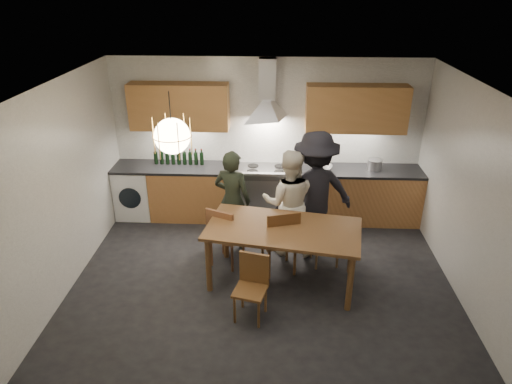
{
  "coord_description": "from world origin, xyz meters",
  "views": [
    {
      "loc": [
        0.15,
        -4.87,
        3.7
      ],
      "look_at": [
        -0.09,
        0.4,
        1.2
      ],
      "focal_mm": 32.0,
      "sensor_mm": 36.0,
      "label": 1
    }
  ],
  "objects_px": {
    "dining_table": "(283,234)",
    "person_left": "(232,200)",
    "person_mid": "(289,203)",
    "stock_pot": "(375,165)",
    "wine_bottles": "(179,157)",
    "chair_back_left": "(224,233)",
    "mixing_bowl": "(323,168)",
    "person_right": "(315,192)",
    "chair_front": "(252,282)"
  },
  "relations": [
    {
      "from": "dining_table",
      "to": "chair_back_left",
      "type": "height_order",
      "value": "chair_back_left"
    },
    {
      "from": "person_mid",
      "to": "stock_pot",
      "type": "relative_size",
      "value": 6.97
    },
    {
      "from": "chair_front",
      "to": "stock_pot",
      "type": "xyz_separation_m",
      "value": [
        1.83,
        2.47,
        0.52
      ]
    },
    {
      "from": "chair_back_left",
      "to": "wine_bottles",
      "type": "relative_size",
      "value": 1.1
    },
    {
      "from": "stock_pot",
      "to": "person_right",
      "type": "bearing_deg",
      "value": -138.88
    },
    {
      "from": "person_right",
      "to": "stock_pot",
      "type": "xyz_separation_m",
      "value": [
        1.01,
        0.88,
        0.08
      ]
    },
    {
      "from": "person_left",
      "to": "person_mid",
      "type": "relative_size",
      "value": 0.95
    },
    {
      "from": "person_right",
      "to": "stock_pot",
      "type": "distance_m",
      "value": 1.34
    },
    {
      "from": "chair_back_left",
      "to": "stock_pot",
      "type": "height_order",
      "value": "stock_pot"
    },
    {
      "from": "dining_table",
      "to": "person_left",
      "type": "relative_size",
      "value": 1.37
    },
    {
      "from": "mixing_bowl",
      "to": "wine_bottles",
      "type": "distance_m",
      "value": 2.35
    },
    {
      "from": "person_left",
      "to": "mixing_bowl",
      "type": "relative_size",
      "value": 5.15
    },
    {
      "from": "stock_pot",
      "to": "wine_bottles",
      "type": "distance_m",
      "value": 3.17
    },
    {
      "from": "chair_back_left",
      "to": "stock_pot",
      "type": "xyz_separation_m",
      "value": [
        2.27,
        1.47,
        0.46
      ]
    },
    {
      "from": "dining_table",
      "to": "person_left",
      "type": "distance_m",
      "value": 1.15
    },
    {
      "from": "chair_front",
      "to": "person_mid",
      "type": "bearing_deg",
      "value": 86.71
    },
    {
      "from": "person_left",
      "to": "person_right",
      "type": "xyz_separation_m",
      "value": [
        1.19,
        0.03,
        0.14
      ]
    },
    {
      "from": "person_left",
      "to": "mixing_bowl",
      "type": "distance_m",
      "value": 1.63
    },
    {
      "from": "mixing_bowl",
      "to": "stock_pot",
      "type": "relative_size",
      "value": 1.29
    },
    {
      "from": "wine_bottles",
      "to": "person_left",
      "type": "bearing_deg",
      "value": -45.74
    },
    {
      "from": "person_mid",
      "to": "chair_front",
      "type": "bearing_deg",
      "value": 75.83
    },
    {
      "from": "chair_front",
      "to": "dining_table",
      "type": "bearing_deg",
      "value": 75.73
    },
    {
      "from": "chair_back_left",
      "to": "mixing_bowl",
      "type": "xyz_separation_m",
      "value": [
        1.44,
        1.42,
        0.42
      ]
    },
    {
      "from": "chair_front",
      "to": "person_right",
      "type": "relative_size",
      "value": 0.45
    },
    {
      "from": "person_mid",
      "to": "mixing_bowl",
      "type": "xyz_separation_m",
      "value": [
        0.56,
        0.99,
        0.14
      ]
    },
    {
      "from": "person_mid",
      "to": "stock_pot",
      "type": "bearing_deg",
      "value": -139.66
    },
    {
      "from": "person_left",
      "to": "stock_pot",
      "type": "xyz_separation_m",
      "value": [
        2.2,
        0.91,
        0.22
      ]
    },
    {
      "from": "dining_table",
      "to": "chair_front",
      "type": "bearing_deg",
      "value": -108.62
    },
    {
      "from": "chair_back_left",
      "to": "chair_front",
      "type": "height_order",
      "value": "chair_back_left"
    },
    {
      "from": "person_left",
      "to": "wine_bottles",
      "type": "xyz_separation_m",
      "value": [
        -0.97,
        1.0,
        0.28
      ]
    },
    {
      "from": "mixing_bowl",
      "to": "dining_table",
      "type": "bearing_deg",
      "value": -110.14
    },
    {
      "from": "mixing_bowl",
      "to": "stock_pot",
      "type": "distance_m",
      "value": 0.83
    },
    {
      "from": "chair_front",
      "to": "mixing_bowl",
      "type": "bearing_deg",
      "value": 81.61
    },
    {
      "from": "person_left",
      "to": "mixing_bowl",
      "type": "height_order",
      "value": "person_left"
    },
    {
      "from": "wine_bottles",
      "to": "chair_back_left",
      "type": "bearing_deg",
      "value": -59.92
    },
    {
      "from": "person_right",
      "to": "wine_bottles",
      "type": "bearing_deg",
      "value": -38.82
    },
    {
      "from": "chair_front",
      "to": "stock_pot",
      "type": "height_order",
      "value": "stock_pot"
    },
    {
      "from": "chair_front",
      "to": "stock_pot",
      "type": "distance_m",
      "value": 3.12
    },
    {
      "from": "dining_table",
      "to": "wine_bottles",
      "type": "relative_size",
      "value": 2.52
    },
    {
      "from": "chair_back_left",
      "to": "wine_bottles",
      "type": "bearing_deg",
      "value": -36.55
    },
    {
      "from": "chair_back_left",
      "to": "person_mid",
      "type": "height_order",
      "value": "person_mid"
    },
    {
      "from": "chair_front",
      "to": "wine_bottles",
      "type": "relative_size",
      "value": 0.97
    },
    {
      "from": "stock_pot",
      "to": "chair_back_left",
      "type": "bearing_deg",
      "value": -146.99
    },
    {
      "from": "chair_back_left",
      "to": "stock_pot",
      "type": "distance_m",
      "value": 2.74
    },
    {
      "from": "chair_front",
      "to": "stock_pot",
      "type": "relative_size",
      "value": 3.51
    },
    {
      "from": "dining_table",
      "to": "person_mid",
      "type": "relative_size",
      "value": 1.31
    },
    {
      "from": "chair_back_left",
      "to": "mixing_bowl",
      "type": "bearing_deg",
      "value": -112.04
    },
    {
      "from": "dining_table",
      "to": "chair_front",
      "type": "height_order",
      "value": "dining_table"
    },
    {
      "from": "dining_table",
      "to": "wine_bottles",
      "type": "height_order",
      "value": "wine_bottles"
    },
    {
      "from": "dining_table",
      "to": "person_mid",
      "type": "height_order",
      "value": "person_mid"
    }
  ]
}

